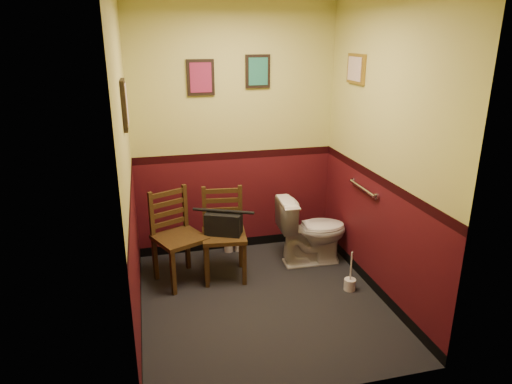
{
  "coord_description": "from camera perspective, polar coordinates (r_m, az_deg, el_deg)",
  "views": [
    {
      "loc": [
        -0.95,
        -3.57,
        2.36
      ],
      "look_at": [
        0.0,
        0.25,
        1.0
      ],
      "focal_mm": 32.0,
      "sensor_mm": 36.0,
      "label": 1
    }
  ],
  "objects": [
    {
      "name": "framed_print_back_a",
      "position": [
        4.81,
        -6.94,
        14.02
      ],
      "size": [
        0.28,
        0.04,
        0.36
      ],
      "color": "black",
      "rests_on": "wall_back"
    },
    {
      "name": "framed_print_back_b",
      "position": [
        4.91,
        0.23,
        14.85
      ],
      "size": [
        0.26,
        0.04,
        0.34
      ],
      "color": "black",
      "rests_on": "wall_back"
    },
    {
      "name": "handbag",
      "position": [
        4.54,
        -4.06,
        -3.92
      ],
      "size": [
        0.39,
        0.31,
        0.26
      ],
      "rotation": [
        0.0,
        0.0,
        -0.42
      ],
      "color": "black",
      "rests_on": "chair_right"
    },
    {
      "name": "floor",
      "position": [
        4.38,
        0.81,
        -13.52
      ],
      "size": [
        2.2,
        2.4,
        0.0
      ],
      "primitive_type": "cube",
      "color": "black",
      "rests_on": "ground"
    },
    {
      "name": "toilet_brush",
      "position": [
        4.62,
        11.65,
        -11.16
      ],
      "size": [
        0.11,
        0.11,
        0.41
      ],
      "color": "silver",
      "rests_on": "floor"
    },
    {
      "name": "chair_left",
      "position": [
        4.6,
        -9.81,
        -5.53
      ],
      "size": [
        0.58,
        0.58,
        0.93
      ],
      "rotation": [
        0.0,
        0.0,
        0.43
      ],
      "color": "#4B3316",
      "rests_on": "floor"
    },
    {
      "name": "chair_right",
      "position": [
        4.63,
        -4.05,
        -5.23
      ],
      "size": [
        0.48,
        0.48,
        0.92
      ],
      "rotation": [
        0.0,
        0.0,
        -0.11
      ],
      "color": "#4B3316",
      "rests_on": "floor"
    },
    {
      "name": "wall_left",
      "position": [
        3.71,
        -15.76,
        2.56
      ],
      "size": [
        0.0,
        2.4,
        2.7
      ],
      "primitive_type": "cube",
      "rotation": [
        1.57,
        0.0,
        1.57
      ],
      "color": "#470E14",
      "rests_on": "ground"
    },
    {
      "name": "toilet",
      "position": [
        4.96,
        7.01,
        -4.82
      ],
      "size": [
        0.76,
        0.44,
        0.73
      ],
      "primitive_type": "imported",
      "rotation": [
        0.0,
        0.0,
        1.54
      ],
      "color": "white",
      "rests_on": "floor"
    },
    {
      "name": "wall_front",
      "position": [
        2.74,
        7.31,
        -2.66
      ],
      "size": [
        2.2,
        0.0,
        2.7
      ],
      "primitive_type": "cube",
      "rotation": [
        -1.57,
        0.0,
        0.0
      ],
      "color": "#470E14",
      "rests_on": "ground"
    },
    {
      "name": "grab_bar",
      "position": [
        4.54,
        13.21,
        0.46
      ],
      "size": [
        0.05,
        0.56,
        0.06
      ],
      "color": "silver",
      "rests_on": "wall_right"
    },
    {
      "name": "framed_print_right",
      "position": [
        4.65,
        12.38,
        14.81
      ],
      "size": [
        0.04,
        0.34,
        0.28
      ],
      "color": "olive",
      "rests_on": "wall_right"
    },
    {
      "name": "tp_stack",
      "position": [
        5.28,
        -2.79,
        -6.53
      ],
      "size": [
        0.22,
        0.12,
        0.2
      ],
      "color": "silver",
      "rests_on": "floor"
    },
    {
      "name": "framed_print_left",
      "position": [
        3.71,
        -16.1,
        10.44
      ],
      "size": [
        0.04,
        0.3,
        0.38
      ],
      "color": "black",
      "rests_on": "wall_left"
    },
    {
      "name": "wall_back",
      "position": [
        4.97,
        -2.66,
        7.3
      ],
      "size": [
        2.2,
        0.0,
        2.7
      ],
      "primitive_type": "cube",
      "rotation": [
        1.57,
        0.0,
        0.0
      ],
      "color": "#470E14",
      "rests_on": "ground"
    },
    {
      "name": "wall_right",
      "position": [
        4.24,
        15.49,
        4.58
      ],
      "size": [
        0.0,
        2.4,
        2.7
      ],
      "primitive_type": "cube",
      "rotation": [
        1.57,
        0.0,
        -1.57
      ],
      "color": "#470E14",
      "rests_on": "ground"
    }
  ]
}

